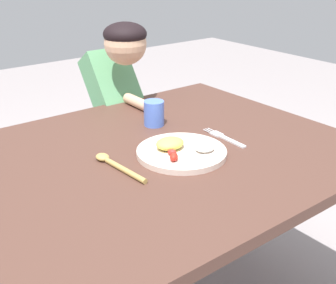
{
  "coord_description": "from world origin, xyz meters",
  "views": [
    {
      "loc": [
        -0.73,
        -1.03,
        1.25
      ],
      "look_at": [
        0.06,
        0.0,
        0.68
      ],
      "focal_mm": 47.49,
      "sensor_mm": 36.0,
      "label": 1
    }
  ],
  "objects_px": {
    "person": "(114,117)",
    "drinking_cup": "(154,113)",
    "fork": "(225,138)",
    "plate": "(181,151)",
    "spoon": "(115,164)"
  },
  "relations": [
    {
      "from": "person",
      "to": "drinking_cup",
      "type": "bearing_deg",
      "value": 80.91
    },
    {
      "from": "fork",
      "to": "plate",
      "type": "bearing_deg",
      "value": 94.73
    },
    {
      "from": "person",
      "to": "fork",
      "type": "bearing_deg",
      "value": 94.67
    },
    {
      "from": "spoon",
      "to": "person",
      "type": "height_order",
      "value": "person"
    },
    {
      "from": "plate",
      "to": "spoon",
      "type": "xyz_separation_m",
      "value": [
        -0.2,
        0.05,
        -0.0
      ]
    },
    {
      "from": "drinking_cup",
      "to": "person",
      "type": "bearing_deg",
      "value": 80.91
    },
    {
      "from": "fork",
      "to": "spoon",
      "type": "height_order",
      "value": "spoon"
    },
    {
      "from": "plate",
      "to": "spoon",
      "type": "height_order",
      "value": "plate"
    },
    {
      "from": "fork",
      "to": "drinking_cup",
      "type": "bearing_deg",
      "value": 26.95
    },
    {
      "from": "plate",
      "to": "fork",
      "type": "height_order",
      "value": "plate"
    },
    {
      "from": "plate",
      "to": "drinking_cup",
      "type": "xyz_separation_m",
      "value": [
        0.08,
        0.26,
        0.03
      ]
    },
    {
      "from": "spoon",
      "to": "drinking_cup",
      "type": "height_order",
      "value": "drinking_cup"
    },
    {
      "from": "plate",
      "to": "person",
      "type": "distance_m",
      "value": 0.67
    },
    {
      "from": "plate",
      "to": "person",
      "type": "xyz_separation_m",
      "value": [
        0.15,
        0.64,
        -0.11
      ]
    },
    {
      "from": "plate",
      "to": "spoon",
      "type": "relative_size",
      "value": 1.22
    }
  ]
}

